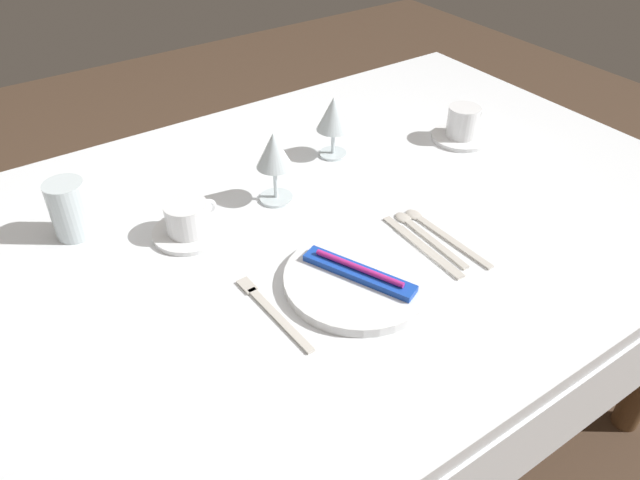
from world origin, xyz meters
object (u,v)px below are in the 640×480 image
object	(u,v)px
coffee_cup_right	(188,217)
drink_tumbler	(71,212)
fork_outer	(271,310)
dinner_knife	(423,247)
spoon_dessert	(437,230)
toothbrush_package	(359,272)
spoon_soup	(421,232)
coffee_cup_left	(464,121)
dinner_plate	(359,279)
wine_glass_left	(274,154)
wine_glass_centre	(333,116)

from	to	relation	value
coffee_cup_right	drink_tumbler	size ratio (longest dim) A/B	0.92
fork_outer	dinner_knife	size ratio (longest dim) A/B	0.97
dinner_knife	spoon_dessert	world-z (taller)	spoon_dessert
drink_tumbler	coffee_cup_right	bearing A→B (deg)	-34.62
toothbrush_package	coffee_cup_right	bearing A→B (deg)	121.41
spoon_dessert	spoon_soup	bearing A→B (deg)	156.02
toothbrush_package	spoon_soup	xyz separation A→B (m)	(0.19, 0.05, -0.02)
drink_tumbler	spoon_soup	bearing A→B (deg)	-34.21
coffee_cup_left	drink_tumbler	size ratio (longest dim) A/B	0.88
dinner_plate	toothbrush_package	xyz separation A→B (m)	(0.00, 0.00, 0.02)
toothbrush_package	coffee_cup_left	size ratio (longest dim) A/B	2.03
coffee_cup_right	wine_glass_left	xyz separation A→B (m)	(0.20, 0.01, 0.07)
spoon_soup	coffee_cup_right	xyz separation A→B (m)	(-0.37, 0.25, 0.04)
coffee_cup_left	wine_glass_centre	bearing A→B (deg)	159.77
dinner_knife	spoon_soup	bearing A→B (deg)	52.70
coffee_cup_left	coffee_cup_right	bearing A→B (deg)	178.72
dinner_plate	wine_glass_centre	xyz separation A→B (m)	(0.23, 0.40, 0.09)
wine_glass_centre	wine_glass_left	world-z (taller)	wine_glass_left
coffee_cup_right	wine_glass_left	distance (m)	0.21
dinner_plate	dinner_knife	bearing A→B (deg)	3.41
coffee_cup_right	spoon_dessert	bearing A→B (deg)	-33.36
dinner_plate	spoon_dessert	size ratio (longest dim) A/B	1.17
dinner_plate	spoon_dessert	bearing A→B (deg)	9.10
dinner_knife	coffee_cup_left	world-z (taller)	coffee_cup_left
dinner_knife	wine_glass_left	bearing A→B (deg)	115.34
dinner_knife	drink_tumbler	distance (m)	0.67
dinner_knife	coffee_cup_right	bearing A→B (deg)	139.86
spoon_dessert	drink_tumbler	xyz separation A→B (m)	(-0.59, 0.39, 0.05)
coffee_cup_right	fork_outer	bearing A→B (deg)	-85.76
fork_outer	drink_tumbler	world-z (taller)	drink_tumbler
dinner_knife	spoon_dessert	size ratio (longest dim) A/B	0.97
toothbrush_package	wine_glass_centre	xyz separation A→B (m)	(0.23, 0.40, 0.07)
wine_glass_left	drink_tumbler	distance (m)	0.41
fork_outer	coffee_cup_right	size ratio (longest dim) A/B	2.01
fork_outer	wine_glass_centre	world-z (taller)	wine_glass_centre
toothbrush_package	wine_glass_left	xyz separation A→B (m)	(0.02, 0.31, 0.08)
coffee_cup_right	wine_glass_centre	xyz separation A→B (m)	(0.41, 0.10, 0.06)
toothbrush_package	drink_tumbler	world-z (taller)	drink_tumbler
toothbrush_package	dinner_knife	bearing A→B (deg)	3.41
dinner_knife	wine_glass_centre	distance (m)	0.41
spoon_dessert	wine_glass_left	xyz separation A→B (m)	(-0.20, 0.28, 0.11)
fork_outer	coffee_cup_left	size ratio (longest dim) A/B	2.08
spoon_soup	wine_glass_left	size ratio (longest dim) A/B	1.33
spoon_dessert	wine_glass_centre	bearing A→B (deg)	88.97
spoon_soup	coffee_cup_left	xyz separation A→B (m)	(0.34, 0.24, 0.04)
toothbrush_package	spoon_dessert	bearing A→B (deg)	9.10
dinner_plate	toothbrush_package	world-z (taller)	toothbrush_package
spoon_dessert	drink_tumbler	bearing A→B (deg)	146.25
spoon_dessert	drink_tumbler	distance (m)	0.71
dinner_plate	wine_glass_centre	world-z (taller)	wine_glass_centre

